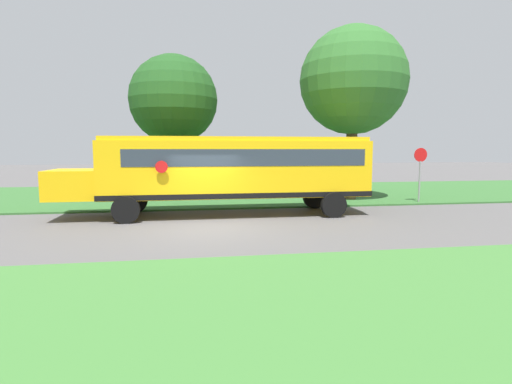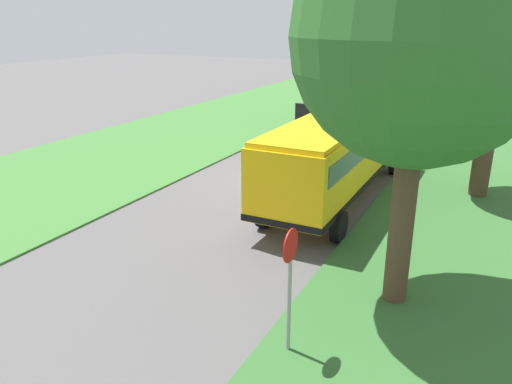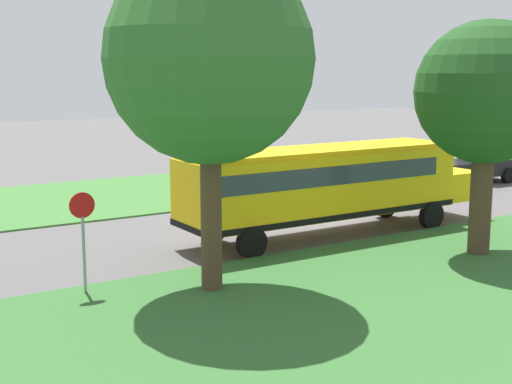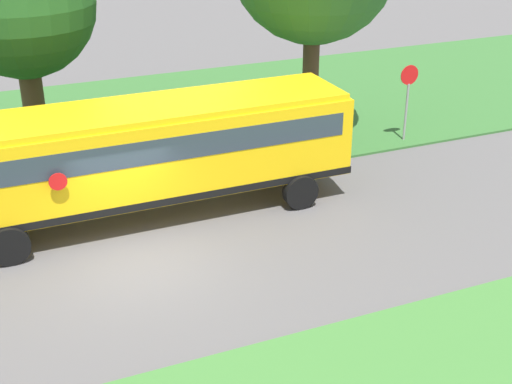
{
  "view_description": "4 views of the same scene",
  "coord_description": "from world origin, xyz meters",
  "px_view_note": "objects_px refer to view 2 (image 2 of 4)",
  "views": [
    {
      "loc": [
        13.51,
        -0.48,
        2.69
      ],
      "look_at": [
        -0.98,
        1.86,
        1.1
      ],
      "focal_mm": 28.0,
      "sensor_mm": 36.0,
      "label": 1
    },
    {
      "loc": [
        -7.87,
        18.6,
        6.48
      ],
      "look_at": [
        -1.37,
        5.67,
        1.42
      ],
      "focal_mm": 35.0,
      "sensor_mm": 36.0,
      "label": 2
    },
    {
      "loc": [
        -22.21,
        16.49,
        5.86
      ],
      "look_at": [
        -2.44,
        3.96,
        1.81
      ],
      "focal_mm": 50.0,
      "sensor_mm": 36.0,
      "label": 3
    },
    {
      "loc": [
        14.87,
        -3.23,
        9.06
      ],
      "look_at": [
        -0.44,
        3.26,
        1.21
      ],
      "focal_mm": 50.0,
      "sensor_mm": 36.0,
      "label": 4
    }
  ],
  "objects_px": {
    "pickup_truck": "(327,105)",
    "oak_tree_beside_bus": "(496,58)",
    "stop_sign": "(290,277)",
    "oak_tree_roadside_mid": "(416,37)",
    "school_bus": "(341,148)"
  },
  "relations": [
    {
      "from": "pickup_truck",
      "to": "stop_sign",
      "type": "relative_size",
      "value": 1.97
    },
    {
      "from": "stop_sign",
      "to": "oak_tree_roadside_mid",
      "type": "bearing_deg",
      "value": -116.05
    },
    {
      "from": "oak_tree_beside_bus",
      "to": "oak_tree_roadside_mid",
      "type": "distance_m",
      "value": 9.26
    },
    {
      "from": "school_bus",
      "to": "oak_tree_roadside_mid",
      "type": "relative_size",
      "value": 1.41
    },
    {
      "from": "oak_tree_roadside_mid",
      "to": "pickup_truck",
      "type": "bearing_deg",
      "value": -66.9
    },
    {
      "from": "oak_tree_beside_bus",
      "to": "stop_sign",
      "type": "bearing_deg",
      "value": 77.42
    },
    {
      "from": "oak_tree_roadside_mid",
      "to": "stop_sign",
      "type": "distance_m",
      "value": 5.45
    },
    {
      "from": "oak_tree_beside_bus",
      "to": "school_bus",
      "type": "bearing_deg",
      "value": 27.57
    },
    {
      "from": "pickup_truck",
      "to": "oak_tree_beside_bus",
      "type": "distance_m",
      "value": 15.65
    },
    {
      "from": "pickup_truck",
      "to": "stop_sign",
      "type": "height_order",
      "value": "stop_sign"
    },
    {
      "from": "pickup_truck",
      "to": "oak_tree_roadside_mid",
      "type": "xyz_separation_m",
      "value": [
        -8.73,
        20.45,
        5.04
      ]
    },
    {
      "from": "oak_tree_beside_bus",
      "to": "stop_sign",
      "type": "height_order",
      "value": "oak_tree_beside_bus"
    },
    {
      "from": "oak_tree_roadside_mid",
      "to": "stop_sign",
      "type": "bearing_deg",
      "value": 63.95
    },
    {
      "from": "school_bus",
      "to": "stop_sign",
      "type": "bearing_deg",
      "value": 101.78
    },
    {
      "from": "pickup_truck",
      "to": "oak_tree_beside_bus",
      "type": "xyz_separation_m",
      "value": [
        -9.99,
        11.33,
        4.09
      ]
    }
  ]
}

